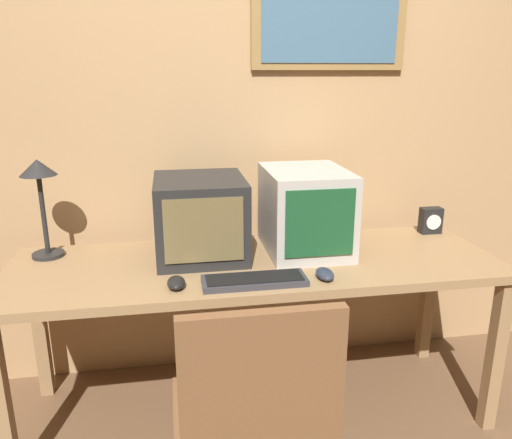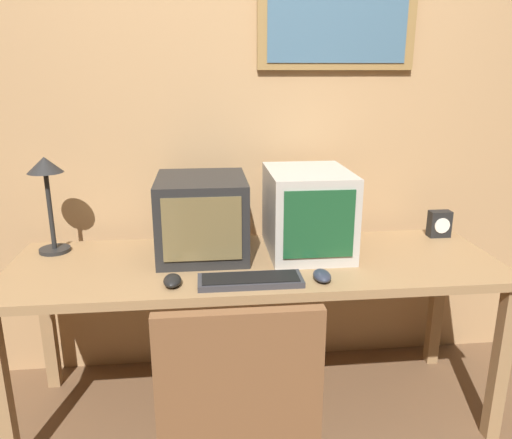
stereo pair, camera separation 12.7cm
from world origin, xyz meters
name	(u,v)px [view 1 (the left image)]	position (x,y,z in m)	size (l,w,h in m)	color
wall_back	(240,109)	(0.00, 1.41, 1.30)	(8.00, 0.08, 2.60)	tan
desk	(256,277)	(0.00, 0.95, 0.65)	(2.02, 0.66, 0.72)	#99754C
monitor_left	(200,217)	(-0.22, 1.07, 0.89)	(0.37, 0.42, 0.33)	black
monitor_right	(305,210)	(0.23, 1.05, 0.90)	(0.34, 0.44, 0.36)	#B7B2A8
keyboard_main	(254,280)	(-0.05, 0.73, 0.73)	(0.39, 0.13, 0.03)	#333338
mouse_near_keyboard	(325,274)	(0.23, 0.73, 0.74)	(0.07, 0.11, 0.04)	#282D3D
mouse_far_corner	(176,283)	(-0.33, 0.74, 0.74)	(0.07, 0.11, 0.04)	black
desk_clock	(431,220)	(0.90, 1.18, 0.78)	(0.10, 0.06, 0.13)	black
desk_lamp	(40,184)	(-0.86, 1.16, 1.03)	(0.15, 0.15, 0.42)	black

